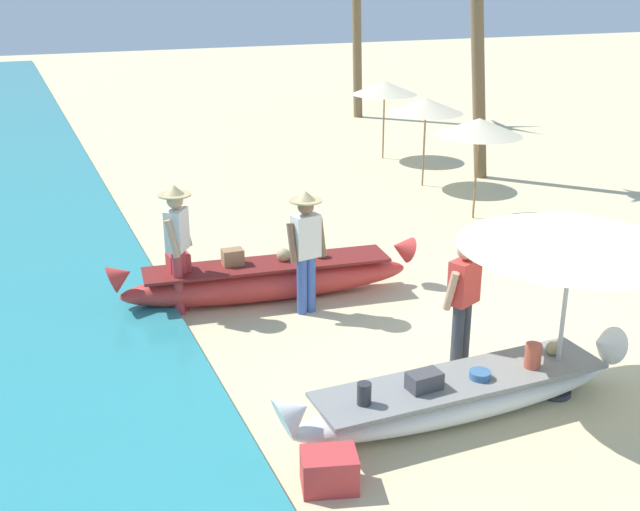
{
  "coord_description": "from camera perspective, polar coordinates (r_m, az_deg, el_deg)",
  "views": [
    {
      "loc": [
        -5.54,
        -6.94,
        4.49
      ],
      "look_at": [
        -1.83,
        2.11,
        0.9
      ],
      "focal_mm": 44.06,
      "sensor_mm": 36.0,
      "label": 1
    }
  ],
  "objects": [
    {
      "name": "boat_red_midground",
      "position": [
        11.24,
        -3.85,
        -1.72
      ],
      "size": [
        4.47,
        1.1,
        0.82
      ],
      "color": "red",
      "rests_on": "ground"
    },
    {
      "name": "cooler_box",
      "position": [
        7.43,
        0.67,
        -15.34
      ],
      "size": [
        0.59,
        0.5,
        0.36
      ],
      "primitive_type": "cube",
      "rotation": [
        0.0,
        0.0,
        -0.27
      ],
      "color": "#C63838",
      "rests_on": "ground"
    },
    {
      "name": "person_vendor_hatted",
      "position": [
        10.55,
        -1.02,
        0.85
      ],
      "size": [
        0.58,
        0.44,
        1.74
      ],
      "color": "#3D5BA8",
      "rests_on": "ground"
    },
    {
      "name": "person_vendor_assistant",
      "position": [
        10.7,
        -10.3,
        1.1
      ],
      "size": [
        0.47,
        0.56,
        1.82
      ],
      "color": "#B2383D",
      "rests_on": "ground"
    },
    {
      "name": "patio_umbrella_large",
      "position": [
        8.54,
        17.92,
        1.74
      ],
      "size": [
        2.39,
        2.39,
        2.13
      ],
      "color": "#B7B7BC",
      "rests_on": "ground"
    },
    {
      "name": "person_tourist_customer",
      "position": [
        9.1,
        10.35,
        -3.19
      ],
      "size": [
        0.58,
        0.39,
        1.65
      ],
      "color": "#333842",
      "rests_on": "ground"
    },
    {
      "name": "parasol_row_2",
      "position": [
        19.57,
        4.71,
        12.04
      ],
      "size": [
        1.6,
        1.6,
        1.91
      ],
      "color": "#8E6B47",
      "rests_on": "ground"
    },
    {
      "name": "boat_white_foreground",
      "position": [
        8.57,
        10.22,
        -9.84
      ],
      "size": [
        4.2,
        0.79,
        0.72
      ],
      "color": "white",
      "rests_on": "ground"
    },
    {
      "name": "parasol_row_0",
      "position": [
        14.87,
        11.49,
        9.13
      ],
      "size": [
        1.6,
        1.6,
        1.91
      ],
      "color": "#8E6B47",
      "rests_on": "ground"
    },
    {
      "name": "ground_plane",
      "position": [
        9.95,
        14.62,
        -7.38
      ],
      "size": [
        80.0,
        80.0,
        0.0
      ],
      "primitive_type": "plane",
      "color": "beige"
    },
    {
      "name": "parasol_row_1",
      "position": [
        17.06,
        7.7,
        10.74
      ],
      "size": [
        1.6,
        1.6,
        1.91
      ],
      "color": "#8E6B47",
      "rests_on": "ground"
    }
  ]
}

